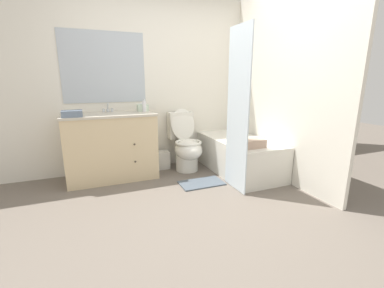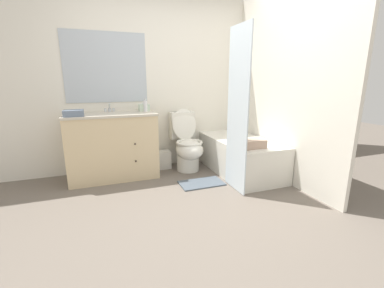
{
  "view_description": "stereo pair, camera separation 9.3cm",
  "coord_description": "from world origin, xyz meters",
  "px_view_note": "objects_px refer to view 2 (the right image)",
  "views": [
    {
      "loc": [
        -0.99,
        -2.14,
        1.3
      ],
      "look_at": [
        0.16,
        0.74,
        0.53
      ],
      "focal_mm": 24.0,
      "sensor_mm": 36.0,
      "label": 1
    },
    {
      "loc": [
        -0.91,
        -2.17,
        1.3
      ],
      "look_at": [
        0.16,
        0.74,
        0.53
      ],
      "focal_mm": 24.0,
      "sensor_mm": 36.0,
      "label": 2
    }
  ],
  "objects_px": {
    "vanity_cabinet": "(113,145)",
    "hand_towel_folded": "(74,113)",
    "tissue_box": "(144,107)",
    "toilet": "(187,145)",
    "sink_faucet": "(110,109)",
    "bath_mat": "(202,183)",
    "bathtub": "(240,155)",
    "wastebasket": "(163,160)",
    "bath_towel_folded": "(251,144)",
    "soap_dispenser": "(145,106)"
  },
  "relations": [
    {
      "from": "vanity_cabinet",
      "to": "toilet",
      "type": "height_order",
      "value": "toilet"
    },
    {
      "from": "tissue_box",
      "to": "hand_towel_folded",
      "type": "xyz_separation_m",
      "value": [
        -0.89,
        -0.28,
        -0.01
      ]
    },
    {
      "from": "sink_faucet",
      "to": "hand_towel_folded",
      "type": "height_order",
      "value": "sink_faucet"
    },
    {
      "from": "tissue_box",
      "to": "hand_towel_folded",
      "type": "distance_m",
      "value": 0.93
    },
    {
      "from": "hand_towel_folded",
      "to": "bath_mat",
      "type": "height_order",
      "value": "hand_towel_folded"
    },
    {
      "from": "tissue_box",
      "to": "bath_mat",
      "type": "distance_m",
      "value": 1.32
    },
    {
      "from": "vanity_cabinet",
      "to": "hand_towel_folded",
      "type": "xyz_separation_m",
      "value": [
        -0.43,
        -0.18,
        0.47
      ]
    },
    {
      "from": "bathtub",
      "to": "soap_dispenser",
      "type": "xyz_separation_m",
      "value": [
        -1.26,
        0.43,
        0.72
      ]
    },
    {
      "from": "sink_faucet",
      "to": "toilet",
      "type": "xyz_separation_m",
      "value": [
        1.04,
        -0.24,
        -0.55
      ]
    },
    {
      "from": "tissue_box",
      "to": "toilet",
      "type": "bearing_deg",
      "value": -15.18
    },
    {
      "from": "bathtub",
      "to": "soap_dispenser",
      "type": "relative_size",
      "value": 7.97
    },
    {
      "from": "bath_mat",
      "to": "wastebasket",
      "type": "bearing_deg",
      "value": 112.38
    },
    {
      "from": "vanity_cabinet",
      "to": "tissue_box",
      "type": "height_order",
      "value": "tissue_box"
    },
    {
      "from": "bathtub",
      "to": "tissue_box",
      "type": "height_order",
      "value": "tissue_box"
    },
    {
      "from": "vanity_cabinet",
      "to": "bathtub",
      "type": "relative_size",
      "value": 0.82
    },
    {
      "from": "bath_mat",
      "to": "sink_faucet",
      "type": "bearing_deg",
      "value": 141.0
    },
    {
      "from": "sink_faucet",
      "to": "bath_towel_folded",
      "type": "bearing_deg",
      "value": -33.91
    },
    {
      "from": "sink_faucet",
      "to": "toilet",
      "type": "height_order",
      "value": "sink_faucet"
    },
    {
      "from": "wastebasket",
      "to": "bath_towel_folded",
      "type": "distance_m",
      "value": 1.4
    },
    {
      "from": "toilet",
      "to": "bath_mat",
      "type": "relative_size",
      "value": 1.59
    },
    {
      "from": "soap_dispenser",
      "to": "bathtub",
      "type": "bearing_deg",
      "value": -19.03
    },
    {
      "from": "bathtub",
      "to": "bath_towel_folded",
      "type": "xyz_separation_m",
      "value": [
        -0.14,
        -0.47,
        0.29
      ]
    },
    {
      "from": "bathtub",
      "to": "bath_towel_folded",
      "type": "distance_m",
      "value": 0.57
    },
    {
      "from": "sink_faucet",
      "to": "bath_towel_folded",
      "type": "xyz_separation_m",
      "value": [
        1.59,
        -1.07,
        -0.38
      ]
    },
    {
      "from": "toilet",
      "to": "bath_mat",
      "type": "distance_m",
      "value": 0.7
    },
    {
      "from": "sink_faucet",
      "to": "tissue_box",
      "type": "xyz_separation_m",
      "value": [
        0.46,
        -0.08,
        0.01
      ]
    },
    {
      "from": "vanity_cabinet",
      "to": "hand_towel_folded",
      "type": "bearing_deg",
      "value": -157.13
    },
    {
      "from": "wastebasket",
      "to": "tissue_box",
      "type": "height_order",
      "value": "tissue_box"
    },
    {
      "from": "bathtub",
      "to": "hand_towel_folded",
      "type": "height_order",
      "value": "hand_towel_folded"
    },
    {
      "from": "toilet",
      "to": "wastebasket",
      "type": "xyz_separation_m",
      "value": [
        -0.33,
        0.18,
        -0.24
      ]
    },
    {
      "from": "sink_faucet",
      "to": "bath_mat",
      "type": "xyz_separation_m",
      "value": [
        1.03,
        -0.83,
        -0.91
      ]
    },
    {
      "from": "bath_towel_folded",
      "to": "bath_mat",
      "type": "xyz_separation_m",
      "value": [
        -0.55,
        0.23,
        -0.53
      ]
    },
    {
      "from": "toilet",
      "to": "bath_towel_folded",
      "type": "distance_m",
      "value": 1.01
    },
    {
      "from": "hand_towel_folded",
      "to": "bath_mat",
      "type": "distance_m",
      "value": 1.79
    },
    {
      "from": "vanity_cabinet",
      "to": "toilet",
      "type": "bearing_deg",
      "value": -3.44
    },
    {
      "from": "soap_dispenser",
      "to": "hand_towel_folded",
      "type": "xyz_separation_m",
      "value": [
        -0.89,
        -0.19,
        -0.04
      ]
    },
    {
      "from": "toilet",
      "to": "wastebasket",
      "type": "bearing_deg",
      "value": 150.97
    },
    {
      "from": "toilet",
      "to": "tissue_box",
      "type": "xyz_separation_m",
      "value": [
        -0.58,
        0.16,
        0.56
      ]
    },
    {
      "from": "hand_towel_folded",
      "to": "tissue_box",
      "type": "bearing_deg",
      "value": 17.3
    },
    {
      "from": "soap_dispenser",
      "to": "bath_towel_folded",
      "type": "xyz_separation_m",
      "value": [
        1.12,
        -0.9,
        -0.42
      ]
    },
    {
      "from": "sink_faucet",
      "to": "wastebasket",
      "type": "height_order",
      "value": "sink_faucet"
    },
    {
      "from": "soap_dispenser",
      "to": "bath_mat",
      "type": "relative_size",
      "value": 0.32
    },
    {
      "from": "wastebasket",
      "to": "bath_towel_folded",
      "type": "height_order",
      "value": "bath_towel_folded"
    },
    {
      "from": "bathtub",
      "to": "wastebasket",
      "type": "xyz_separation_m",
      "value": [
        -1.01,
        0.54,
        -0.12
      ]
    },
    {
      "from": "wastebasket",
      "to": "soap_dispenser",
      "type": "bearing_deg",
      "value": -156.1
    },
    {
      "from": "sink_faucet",
      "to": "bathtub",
      "type": "height_order",
      "value": "sink_faucet"
    },
    {
      "from": "bathtub",
      "to": "wastebasket",
      "type": "height_order",
      "value": "bathtub"
    },
    {
      "from": "soap_dispenser",
      "to": "toilet",
      "type": "bearing_deg",
      "value": -7.55
    },
    {
      "from": "vanity_cabinet",
      "to": "bath_towel_folded",
      "type": "distance_m",
      "value": 1.82
    },
    {
      "from": "wastebasket",
      "to": "vanity_cabinet",
      "type": "bearing_deg",
      "value": -170.24
    }
  ]
}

